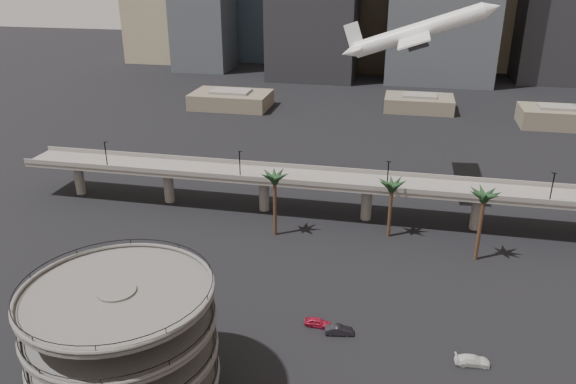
% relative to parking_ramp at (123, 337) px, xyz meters
% --- Properties ---
extents(parking_ramp, '(22.20, 22.20, 17.35)m').
position_rel_parking_ramp_xyz_m(parking_ramp, '(0.00, 0.00, 0.00)').
color(parking_ramp, '#514F4C').
rests_on(parking_ramp, ground).
extents(overpass, '(130.00, 9.30, 14.70)m').
position_rel_parking_ramp_xyz_m(overpass, '(13.00, 59.00, -2.50)').
color(overpass, slate).
rests_on(overpass, ground).
extents(palm_trees, '(42.40, 10.40, 14.00)m').
position_rel_parking_ramp_xyz_m(palm_trees, '(27.02, 48.65, 1.59)').
color(palm_trees, '#4E3321').
rests_on(palm_trees, ground).
extents(low_buildings, '(135.00, 27.50, 6.80)m').
position_rel_parking_ramp_xyz_m(low_buildings, '(19.89, 146.30, -6.97)').
color(low_buildings, '#685E4D').
rests_on(low_buildings, ground).
extents(airborne_jet, '(32.37, 28.77, 13.69)m').
position_rel_parking_ramp_xyz_m(airborne_jet, '(31.46, 74.57, 26.64)').
color(airborne_jet, white).
rests_on(airborne_jet, ground).
extents(car_a, '(4.04, 1.82, 1.35)m').
position_rel_parking_ramp_xyz_m(car_a, '(20.07, 20.12, -9.16)').
color(car_a, '#B11935').
rests_on(car_a, ground).
extents(car_b, '(4.35, 2.12, 1.37)m').
position_rel_parking_ramp_xyz_m(car_b, '(23.42, 18.88, -9.15)').
color(car_b, black).
rests_on(car_b, ground).
extents(car_c, '(4.86, 2.39, 1.36)m').
position_rel_parking_ramp_xyz_m(car_c, '(41.87, 16.01, -9.16)').
color(car_c, white).
rests_on(car_c, ground).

